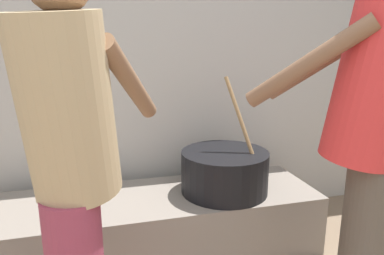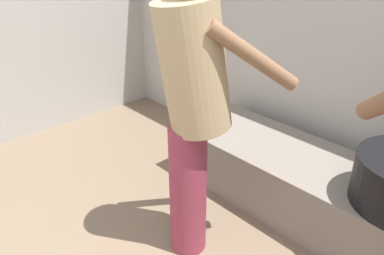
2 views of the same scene
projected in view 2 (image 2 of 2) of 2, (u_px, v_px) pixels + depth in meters
name	position (u px, v px, depth m)	size (l,w,h in m)	color
hearth_ledge	(319.00, 192.00, 2.34)	(2.08, 0.60, 0.38)	slate
cook_in_tan_shirt	(194.00, 101.00, 1.82)	(0.57, 0.73, 1.57)	#8C3347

